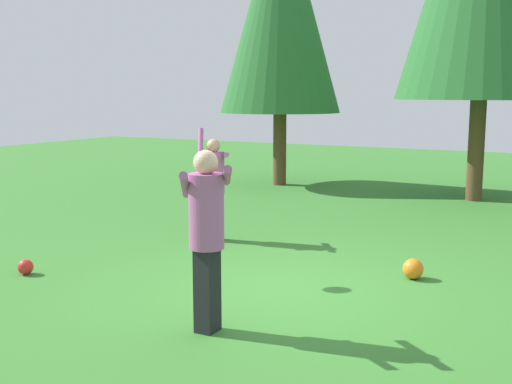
{
  "coord_description": "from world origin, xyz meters",
  "views": [
    {
      "loc": [
        3.27,
        -6.53,
        2.32
      ],
      "look_at": [
        -0.61,
        0.57,
        1.05
      ],
      "focal_mm": 44.35,
      "sensor_mm": 36.0,
      "label": 1
    }
  ],
  "objects_px": {
    "person_thrower": "(214,180)",
    "tree_left": "(281,4)",
    "frisbee": "(207,170)",
    "ball_red": "(26,267)",
    "ball_orange": "(413,269)",
    "person_catcher": "(206,225)"
  },
  "relations": [
    {
      "from": "person_thrower",
      "to": "frisbee",
      "type": "distance_m",
      "value": 2.11
    },
    {
      "from": "ball_orange",
      "to": "ball_red",
      "type": "xyz_separation_m",
      "value": [
        -4.45,
        -2.2,
        -0.03
      ]
    },
    {
      "from": "ball_orange",
      "to": "ball_red",
      "type": "height_order",
      "value": "ball_orange"
    },
    {
      "from": "person_thrower",
      "to": "ball_red",
      "type": "xyz_separation_m",
      "value": [
        -1.1,
        -2.81,
        -0.86
      ]
    },
    {
      "from": "frisbee",
      "to": "tree_left",
      "type": "distance_m",
      "value": 8.93
    },
    {
      "from": "frisbee",
      "to": "ball_orange",
      "type": "xyz_separation_m",
      "value": [
        2.3,
        1.18,
        -1.24
      ]
    },
    {
      "from": "person_catcher",
      "to": "ball_orange",
      "type": "relative_size",
      "value": 6.86
    },
    {
      "from": "ball_orange",
      "to": "person_thrower",
      "type": "bearing_deg",
      "value": 169.59
    },
    {
      "from": "person_thrower",
      "to": "tree_left",
      "type": "height_order",
      "value": "tree_left"
    },
    {
      "from": "tree_left",
      "to": "person_catcher",
      "type": "bearing_deg",
      "value": -67.5
    },
    {
      "from": "person_thrower",
      "to": "tree_left",
      "type": "distance_m",
      "value": 7.25
    },
    {
      "from": "person_thrower",
      "to": "frisbee",
      "type": "height_order",
      "value": "person_thrower"
    },
    {
      "from": "frisbee",
      "to": "tree_left",
      "type": "height_order",
      "value": "tree_left"
    },
    {
      "from": "frisbee",
      "to": "ball_red",
      "type": "height_order",
      "value": "frisbee"
    },
    {
      "from": "person_thrower",
      "to": "ball_orange",
      "type": "height_order",
      "value": "person_thrower"
    },
    {
      "from": "ball_red",
      "to": "tree_left",
      "type": "bearing_deg",
      "value": 94.87
    },
    {
      "from": "frisbee",
      "to": "tree_left",
      "type": "relative_size",
      "value": 0.05
    },
    {
      "from": "person_catcher",
      "to": "tree_left",
      "type": "xyz_separation_m",
      "value": [
        -3.89,
        9.4,
        3.42
      ]
    },
    {
      "from": "ball_red",
      "to": "tree_left",
      "type": "height_order",
      "value": "tree_left"
    },
    {
      "from": "person_thrower",
      "to": "person_catcher",
      "type": "height_order",
      "value": "person_catcher"
    },
    {
      "from": "person_catcher",
      "to": "ball_red",
      "type": "bearing_deg",
      "value": 47.85
    },
    {
      "from": "person_thrower",
      "to": "tree_left",
      "type": "xyz_separation_m",
      "value": [
        -1.86,
        6.06,
        3.53
      ]
    }
  ]
}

